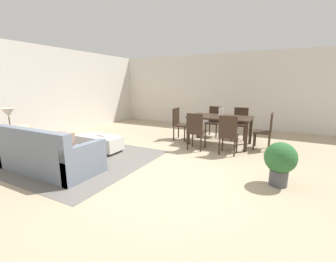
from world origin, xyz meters
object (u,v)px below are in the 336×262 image
Objects in this scene: dining_chair_near_left at (196,129)px; dining_chair_head_west at (179,122)px; ottoman_table at (99,142)px; potted_plant at (280,161)px; table_lamp at (8,114)px; dining_chair_near_right at (228,133)px; side_table at (12,138)px; vase_centerpiece at (221,112)px; book_on_ottoman at (103,135)px; dining_chair_far_left at (214,120)px; dining_chair_head_east at (267,129)px; couch at (48,155)px; dining_chair_far_right at (240,121)px; dining_table at (220,120)px.

dining_chair_near_left is 1.00× the size of dining_chair_head_west.
potted_plant is (3.92, -0.06, 0.20)m from ottoman_table.
table_lamp is 4.78m from dining_chair_near_right.
ottoman_table is at bearing -150.33° from dining_chair_near_left.
dining_chair_head_west reaches higher than side_table.
dining_chair_near_left is at bearing -115.07° from vase_centerpiece.
dining_chair_near_left is 2.25m from book_on_ottoman.
dining_chair_near_right is (4.09, 2.43, -0.48)m from table_lamp.
ottoman_table is at bearing 45.25° from side_table.
table_lamp is 1.99m from book_on_ottoman.
dining_chair_near_right is at bearing 30.71° from side_table.
vase_centerpiece is at bearing 39.25° from book_on_ottoman.
dining_chair_far_left is (2.02, 2.84, 0.30)m from ottoman_table.
table_lamp is at bearing -145.71° from dining_chair_head_east.
table_lamp is 4.93m from vase_centerpiece.
couch is at bearing -125.62° from vase_centerpiece.
book_on_ottoman is 3.85m from potted_plant.
dining_chair_far_right is 1.00× the size of dining_chair_head_east.
dining_chair_near_right reaches higher than ottoman_table.
table_lamp is at bearing -134.52° from dining_chair_far_right.
table_lamp is 5.87m from dining_chair_head_east.
ottoman_table is 2.12× the size of table_lamp.
dining_table is 1.75× the size of dining_chair_far_left.
vase_centerpiece is (1.20, 0.04, 0.35)m from dining_chair_head_west.
dining_chair_head_west is 1.26m from vase_centerpiece.
dining_chair_far_left reaches higher than ottoman_table.
couch reaches higher than potted_plant.
dining_chair_near_right and dining_chair_head_west have the same top height.
couch is at bearing -91.86° from book_on_ottoman.
dining_chair_far_right reaches higher than ottoman_table.
dining_chair_head_east is (0.77, -0.83, 0.00)m from dining_chair_far_right.
potted_plant is at bearing -48.09° from dining_chair_near_right.
couch is at bearing -3.50° from table_lamp.
couch is 2.16× the size of dining_chair_head_west.
dining_chair_head_east is (3.54, 3.38, 0.22)m from couch.
side_table is 0.64× the size of dining_chair_near_left.
dining_chair_far_left is 3.54× the size of book_on_ottoman.
dining_chair_near_right reaches higher than couch.
dining_chair_far_left is at bearing 115.67° from dining_chair_near_right.
couch is at bearing -109.84° from dining_chair_head_west.
dining_chair_near_left is at bearing 51.38° from couch.
dining_chair_head_west is at bearing 143.23° from potted_plant.
potted_plant is (5.18, 1.21, -0.58)m from table_lamp.
ottoman_table is 1.21× the size of dining_chair_near_right.
potted_plant reaches higher than ottoman_table.
side_table is at bearing -149.29° from dining_chair_near_right.
vase_centerpiece reaches higher than dining_chair_far_left.
dining_table is at bearing 126.29° from potted_plant.
side_table is 5.85m from dining_chair_head_east.
vase_centerpiece reaches higher than couch.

